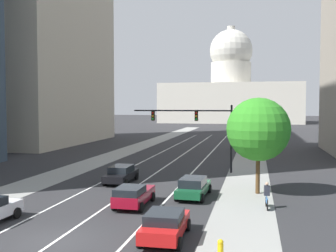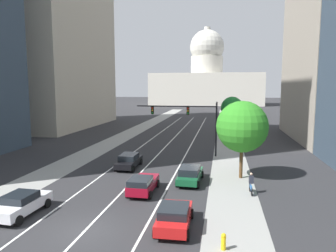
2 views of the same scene
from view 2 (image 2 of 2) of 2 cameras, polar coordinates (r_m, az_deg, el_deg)
name	(u,v)px [view 2 (image 2 of 2)]	position (r m, az deg, el deg)	size (l,w,h in m)	color
ground_plane	(179,133)	(57.67, 1.95, -1.32)	(400.00, 400.00, 0.00)	#2B2B2D
sidewalk_left	(124,136)	(54.81, -7.99, -1.82)	(3.88, 130.00, 0.01)	gray
sidewalk_right	(228,139)	(52.20, 10.85, -2.33)	(3.88, 130.00, 0.01)	gray
lane_stripe_left	(139,148)	(43.85, -5.29, -4.03)	(0.16, 90.00, 0.01)	white
lane_stripe_center	(163,149)	(43.09, -0.84, -4.20)	(0.16, 90.00, 0.01)	white
lane_stripe_right	(188,150)	(42.59, 3.75, -4.35)	(0.16, 90.00, 0.01)	white
office_tower_far_left	(53,7)	(73.71, -20.22, 19.78)	(16.47, 30.52, 50.20)	#B7AD99
capitol_building	(206,81)	(153.33, 7.05, 8.25)	(52.11, 25.63, 36.68)	beige
car_white	(21,204)	(23.53, -25.26, -12.73)	(2.23, 4.47, 1.50)	silver
car_black	(129,161)	(33.38, -7.16, -6.28)	(2.06, 4.69, 1.47)	black
car_green	(190,174)	(28.22, 4.05, -8.77)	(2.19, 4.85, 1.47)	#14512D
car_crimson	(143,184)	(25.50, -4.64, -10.51)	(1.98, 4.31, 1.46)	maroon
car_red	(174,216)	(19.59, 1.18, -16.14)	(2.15, 4.35, 1.43)	red
traffic_signal_mast	(190,117)	(38.48, 3.99, 1.72)	(10.05, 0.39, 6.70)	black
fire_hydrant	(223,241)	(17.65, 10.11, -20.05)	(0.26, 0.35, 0.91)	yellow
cyclist	(251,183)	(26.17, 14.94, -10.09)	(0.37, 1.70, 1.72)	black
street_tree_near_right	(232,108)	(55.99, 11.63, 3.28)	(3.89, 3.89, 6.81)	#51381E
street_tree_far_right	(242,127)	(29.50, 13.40, -0.13)	(4.76, 4.76, 7.25)	#51381E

